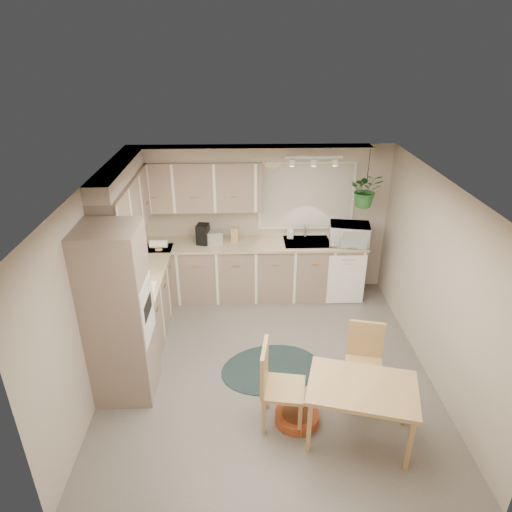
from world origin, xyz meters
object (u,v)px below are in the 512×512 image
pet_bed (297,417)px  chair_back (364,365)px  microwave (349,232)px  chair_left (284,386)px  braided_rug (271,369)px  dining_table (359,412)px

pet_bed → chair_back: bearing=24.8°
microwave → chair_back: bearing=-87.7°
chair_back → chair_left: bearing=34.8°
chair_back → microwave: microwave is taller
braided_rug → microwave: size_ratio=2.16×
dining_table → braided_rug: dining_table is taller
pet_bed → microwave: bearing=68.2°
microwave → pet_bed: bearing=-102.8°
dining_table → braided_rug: bearing=127.3°
chair_back → pet_bed: 0.96m
chair_left → braided_rug: chair_left is taller
chair_left → dining_table: bearing=82.6°
chair_left → microwave: (1.21, 2.64, 0.65)m
chair_back → braided_rug: bearing=-13.1°
pet_bed → braided_rug: bearing=104.9°
braided_rug → microwave: 2.46m
chair_back → braided_rug: (-1.02, 0.51, -0.45)m
microwave → chair_left: bearing=-105.6°
dining_table → chair_left: 0.81m
chair_left → microwave: microwave is taller
chair_left → braided_rug: size_ratio=0.77×
chair_back → pet_bed: size_ratio=1.88×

